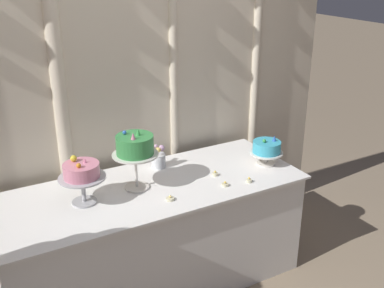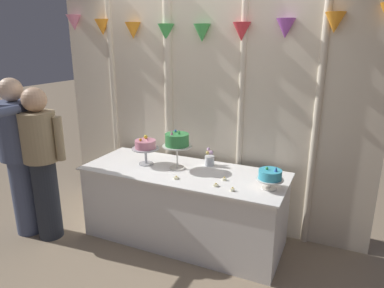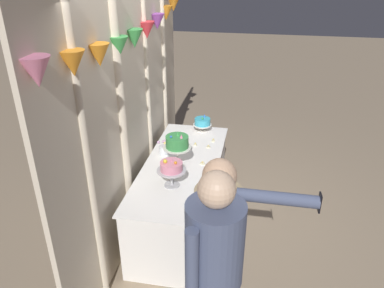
{
  "view_description": "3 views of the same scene",
  "coord_description": "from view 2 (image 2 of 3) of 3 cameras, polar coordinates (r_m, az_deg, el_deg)",
  "views": [
    {
      "loc": [
        -1.08,
        -2.38,
        2.16
      ],
      "look_at": [
        0.27,
        0.03,
        1.03
      ],
      "focal_mm": 43.73,
      "sensor_mm": 36.0,
      "label": 1
    },
    {
      "loc": [
        1.41,
        -2.77,
        1.99
      ],
      "look_at": [
        0.07,
        0.14,
        1.03
      ],
      "focal_mm": 32.36,
      "sensor_mm": 36.0,
      "label": 2
    },
    {
      "loc": [
        -3.4,
        -0.65,
        2.75
      ],
      "look_at": [
        0.31,
        0.05,
        0.85
      ],
      "focal_mm": 34.93,
      "sensor_mm": 36.0,
      "label": 3
    }
  ],
  "objects": [
    {
      "name": "ground_plane",
      "position": [
        3.69,
        -2.03,
        -15.98
      ],
      "size": [
        24.0,
        24.0,
        0.0
      ],
      "primitive_type": "plane",
      "color": "gray"
    },
    {
      "name": "cake_display_rightmost",
      "position": [
        3.05,
        12.74,
        -5.13
      ],
      "size": [
        0.24,
        0.24,
        0.22
      ],
      "color": "silver",
      "rests_on": "cake_table"
    },
    {
      "name": "draped_curtain",
      "position": [
        3.7,
        1.69,
        7.06
      ],
      "size": [
        3.49,
        0.17,
        2.58
      ],
      "color": "beige",
      "rests_on": "ground_plane"
    },
    {
      "name": "tealight_far_left",
      "position": [
        3.22,
        -2.6,
        -5.61
      ],
      "size": [
        0.05,
        0.05,
        0.03
      ],
      "color": "beige",
      "rests_on": "cake_table"
    },
    {
      "name": "flower_vase",
      "position": [
        3.55,
        2.9,
        -2.54
      ],
      "size": [
        0.1,
        0.11,
        0.18
      ],
      "color": "silver",
      "rests_on": "cake_table"
    },
    {
      "name": "cake_table",
      "position": [
        3.58,
        -1.36,
        -10.07
      ],
      "size": [
        2.03,
        0.79,
        0.76
      ],
      "color": "white",
      "rests_on": "ground_plane"
    },
    {
      "name": "tealight_far_right",
      "position": [
        2.99,
        6.7,
        -7.48
      ],
      "size": [
        0.04,
        0.04,
        0.04
      ],
      "color": "beige",
      "rests_on": "cake_table"
    },
    {
      "name": "cake_display_leftmost",
      "position": [
        3.57,
        -7.68,
        -0.33
      ],
      "size": [
        0.28,
        0.28,
        0.3
      ],
      "color": "#B2B2B7",
      "rests_on": "cake_table"
    },
    {
      "name": "cake_display_center",
      "position": [
        3.39,
        -2.49,
        0.41
      ],
      "size": [
        0.29,
        0.29,
        0.4
      ],
      "color": "silver",
      "rests_on": "cake_table"
    },
    {
      "name": "guest_man_pink_jacket",
      "position": [
        3.75,
        -23.5,
        -2.3
      ],
      "size": [
        0.49,
        0.42,
        1.57
      ],
      "color": "#282D38",
      "rests_on": "ground_plane"
    },
    {
      "name": "tealight_near_left",
      "position": [
        3.07,
        3.97,
        -6.8
      ],
      "size": [
        0.05,
        0.05,
        0.03
      ],
      "color": "beige",
      "rests_on": "cake_table"
    },
    {
      "name": "tealight_near_right",
      "position": [
        3.2,
        5.36,
        -5.78
      ],
      "size": [
        0.04,
        0.04,
        0.04
      ],
      "color": "beige",
      "rests_on": "cake_table"
    },
    {
      "name": "guest_girl_blue_dress",
      "position": [
        3.93,
        -26.58,
        -1.26
      ],
      "size": [
        0.51,
        0.89,
        1.65
      ],
      "color": "#4C5675",
      "rests_on": "ground_plane"
    }
  ]
}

